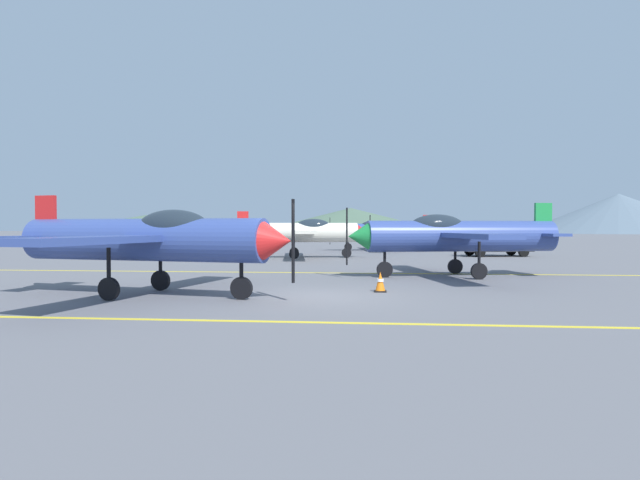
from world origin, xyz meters
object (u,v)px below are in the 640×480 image
object	(u,v)px
airplane_mid	(453,235)
traffic_cone_front	(380,282)
airplane_near	(153,238)
airplane_far	(303,232)
airplane_back	(382,230)
car_sedan	(497,243)

from	to	relation	value
airplane_mid	traffic_cone_front	bearing A→B (deg)	-118.40
airplane_near	airplane_far	distance (m)	18.61
airplane_mid	traffic_cone_front	distance (m)	6.04
traffic_cone_front	airplane_back	bearing A→B (deg)	89.31
airplane_far	airplane_back	distance (m)	11.74
airplane_near	airplane_far	bearing A→B (deg)	84.75
airplane_far	airplane_back	bearing A→B (deg)	65.41
airplane_mid	airplane_far	distance (m)	13.91
airplane_mid	airplane_back	size ratio (longest dim) A/B	0.99
car_sedan	airplane_near	bearing A→B (deg)	-122.61
airplane_back	car_sedan	xyz separation A→B (m)	(7.26, -7.56, -0.75)
airplane_far	car_sedan	bearing A→B (deg)	14.41
airplane_near	airplane_back	world-z (taller)	same
airplane_far	traffic_cone_front	size ratio (longest dim) A/B	16.03
traffic_cone_front	airplane_far	bearing A→B (deg)	105.01
airplane_back	traffic_cone_front	xyz separation A→B (m)	(-0.33, -27.67, -1.30)
airplane_near	airplane_back	bearing A→B (deg)	77.29
airplane_far	traffic_cone_front	bearing A→B (deg)	-74.99
airplane_back	car_sedan	distance (m)	10.51
airplane_near	airplane_mid	size ratio (longest dim) A/B	1.00
airplane_near	car_sedan	size ratio (longest dim) A/B	2.07
airplane_back	traffic_cone_front	distance (m)	27.70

